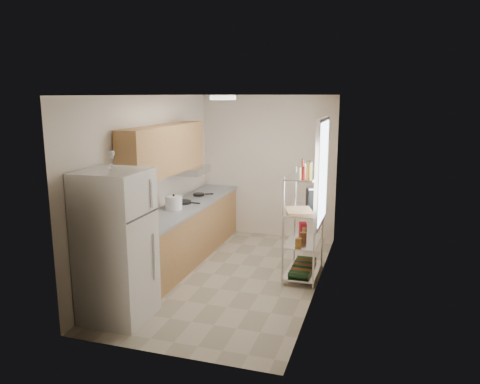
% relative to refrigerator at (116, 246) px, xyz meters
% --- Properties ---
extents(room, '(2.52, 4.42, 2.62)m').
position_rel_refrigerator_xyz_m(room, '(0.87, 1.60, 0.41)').
color(room, '#B1A590').
rests_on(room, ground).
extents(counter_run, '(0.63, 3.51, 0.90)m').
position_rel_refrigerator_xyz_m(counter_run, '(-0.05, 2.04, -0.44)').
color(counter_run, '#B3854C').
rests_on(counter_run, ground).
extents(upper_cabinets, '(0.33, 2.20, 0.72)m').
position_rel_refrigerator_xyz_m(upper_cabinets, '(-0.18, 1.70, 0.92)').
color(upper_cabinets, '#B3854C').
rests_on(upper_cabinets, room).
extents(range_hood, '(0.50, 0.60, 0.12)m').
position_rel_refrigerator_xyz_m(range_hood, '(-0.13, 2.50, 0.50)').
color(range_hood, '#B7BABC').
rests_on(range_hood, room).
extents(window, '(0.06, 1.00, 1.46)m').
position_rel_refrigerator_xyz_m(window, '(2.10, 1.95, 0.66)').
color(window, white).
rests_on(window, room).
extents(bakers_rack, '(0.45, 0.90, 1.73)m').
position_rel_refrigerator_xyz_m(bakers_rack, '(1.88, 1.89, 0.22)').
color(bakers_rack, silver).
rests_on(bakers_rack, ground).
extents(ceiling_dome, '(0.34, 0.34, 0.05)m').
position_rel_refrigerator_xyz_m(ceiling_dome, '(0.87, 1.30, 1.68)').
color(ceiling_dome, white).
rests_on(ceiling_dome, room).
extents(refrigerator, '(0.73, 0.73, 1.78)m').
position_rel_refrigerator_xyz_m(refrigerator, '(0.00, 0.00, 0.00)').
color(refrigerator, silver).
rests_on(refrigerator, ground).
extents(wine_glass_a, '(0.07, 0.07, 0.20)m').
position_rel_refrigerator_xyz_m(wine_glass_a, '(-0.09, 0.13, 0.99)').
color(wine_glass_a, silver).
rests_on(wine_glass_a, refrigerator).
extents(wine_glass_b, '(0.06, 0.06, 0.18)m').
position_rel_refrigerator_xyz_m(wine_glass_b, '(-0.06, 0.12, 0.98)').
color(wine_glass_b, silver).
rests_on(wine_glass_b, refrigerator).
extents(rice_cooker, '(0.25, 0.25, 0.20)m').
position_rel_refrigerator_xyz_m(rice_cooker, '(-0.09, 1.76, 0.11)').
color(rice_cooker, white).
rests_on(rice_cooker, counter_run).
extents(frying_pan_large, '(0.27, 0.27, 0.04)m').
position_rel_refrigerator_xyz_m(frying_pan_large, '(-0.12, 2.15, 0.03)').
color(frying_pan_large, black).
rests_on(frying_pan_large, counter_run).
extents(frying_pan_small, '(0.26, 0.26, 0.04)m').
position_rel_refrigerator_xyz_m(frying_pan_small, '(-0.10, 2.77, 0.03)').
color(frying_pan_small, black).
rests_on(frying_pan_small, counter_run).
extents(cutting_board, '(0.48, 0.55, 0.03)m').
position_rel_refrigerator_xyz_m(cutting_board, '(1.82, 1.73, 0.14)').
color(cutting_board, tan).
rests_on(cutting_board, bakers_rack).
extents(espresso_machine, '(0.22, 0.26, 0.26)m').
position_rel_refrigerator_xyz_m(espresso_machine, '(1.94, 2.21, 0.25)').
color(espresso_machine, black).
rests_on(espresso_machine, bakers_rack).
extents(storage_bag, '(0.14, 0.16, 0.16)m').
position_rel_refrigerator_xyz_m(storage_bag, '(1.81, 2.23, -0.25)').
color(storage_bag, '#A3141C').
rests_on(storage_bag, bakers_rack).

